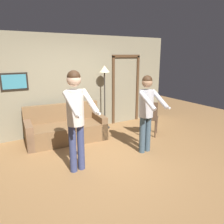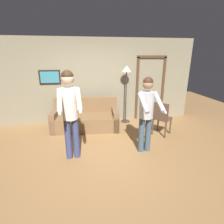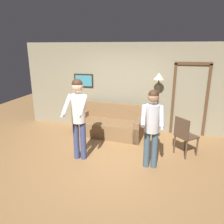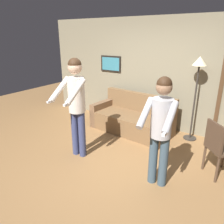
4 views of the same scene
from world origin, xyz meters
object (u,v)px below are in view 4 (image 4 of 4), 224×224
object	(u,v)px
dining_chair_distant	(219,146)
person_standing_right	(161,124)
torchiere_lamp	(198,74)
person_standing_left	(76,99)
couch	(132,120)

from	to	relation	value
dining_chair_distant	person_standing_right	bearing A→B (deg)	-133.97
torchiere_lamp	dining_chair_distant	size ratio (longest dim) A/B	1.93
torchiere_lamp	person_standing_right	size ratio (longest dim) A/B	1.07
torchiere_lamp	person_standing_left	world-z (taller)	person_standing_left
couch	dining_chair_distant	world-z (taller)	dining_chair_distant
person_standing_left	dining_chair_distant	size ratio (longest dim) A/B	1.97
person_standing_left	person_standing_right	bearing A→B (deg)	0.43
couch	person_standing_right	bearing A→B (deg)	-50.65
couch	dining_chair_distant	distance (m)	2.16
dining_chair_distant	torchiere_lamp	bearing A→B (deg)	121.09
person_standing_right	dining_chair_distant	xyz separation A→B (m)	(0.71, 0.73, -0.48)
person_standing_right	dining_chair_distant	bearing A→B (deg)	46.03
couch	person_standing_left	distance (m)	1.81
couch	dining_chair_distant	xyz separation A→B (m)	(1.98, -0.82, 0.25)
person_standing_left	dining_chair_distant	bearing A→B (deg)	18.06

